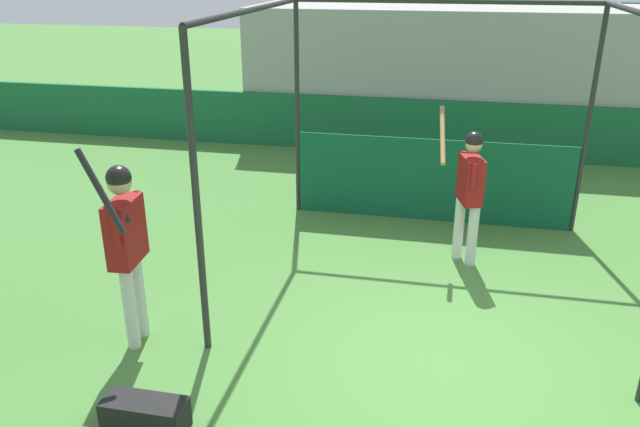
% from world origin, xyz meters
% --- Properties ---
extents(ground_plane, '(60.00, 60.00, 0.00)m').
position_xyz_m(ground_plane, '(0.00, 0.00, 0.00)').
color(ground_plane, '#477F38').
extents(outfield_wall, '(24.00, 0.12, 1.10)m').
position_xyz_m(outfield_wall, '(0.00, 7.05, 0.55)').
color(outfield_wall, '#196038').
rests_on(outfield_wall, ground).
extents(bleacher_section, '(8.70, 3.20, 2.78)m').
position_xyz_m(bleacher_section, '(0.00, 8.71, 1.39)').
color(bleacher_section, '#9E9E99').
rests_on(bleacher_section, ground).
extents(batting_cage, '(4.13, 3.92, 3.15)m').
position_xyz_m(batting_cage, '(-0.29, 2.91, 1.30)').
color(batting_cage, '#282828').
rests_on(batting_cage, ground).
extents(player_batter, '(0.62, 0.86, 1.91)m').
position_xyz_m(player_batter, '(0.20, 2.29, 1.04)').
color(player_batter, silver).
rests_on(player_batter, ground).
extents(player_waiting, '(0.51, 0.78, 2.12)m').
position_xyz_m(player_waiting, '(-3.05, -0.29, 1.16)').
color(player_waiting, silver).
rests_on(player_waiting, ground).
extents(equipment_bag, '(0.70, 0.28, 0.28)m').
position_xyz_m(equipment_bag, '(-2.37, -1.47, 0.14)').
color(equipment_bag, black).
rests_on(equipment_bag, ground).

